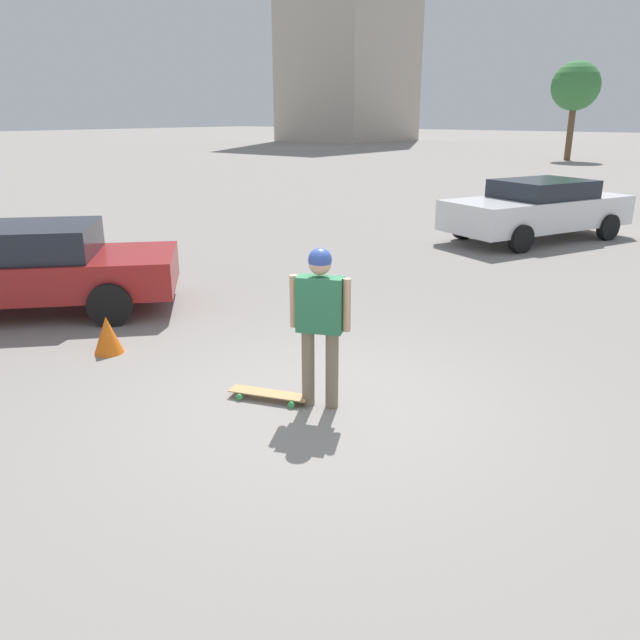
% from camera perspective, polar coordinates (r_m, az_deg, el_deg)
% --- Properties ---
extents(ground_plane, '(220.00, 220.00, 0.00)m').
position_cam_1_polar(ground_plane, '(6.63, -0.00, -7.80)').
color(ground_plane, gray).
extents(person, '(0.58, 0.37, 1.68)m').
position_cam_1_polar(person, '(6.25, -0.00, 0.68)').
color(person, '#7A6B56').
rests_on(person, ground_plane).
extents(skateboard, '(0.89, 0.47, 0.08)m').
position_cam_1_polar(skateboard, '(6.74, -4.70, -6.76)').
color(skateboard, tan).
rests_on(skateboard, ground_plane).
extents(car_parked_near, '(4.46, 4.59, 1.35)m').
position_cam_1_polar(car_parked_near, '(10.52, -25.76, 4.35)').
color(car_parked_near, maroon).
rests_on(car_parked_near, ground_plane).
extents(car_parked_far, '(3.50, 5.11, 1.43)m').
position_cam_1_polar(car_parked_far, '(16.13, 19.33, 9.60)').
color(car_parked_far, silver).
rests_on(car_parked_far, ground_plane).
extents(tree_distant, '(3.05, 3.05, 6.14)m').
position_cam_1_polar(tree_distant, '(45.49, 22.33, 19.12)').
color(tree_distant, brown).
rests_on(tree_distant, ground_plane).
extents(traffic_cone, '(0.37, 0.37, 0.49)m').
position_cam_1_polar(traffic_cone, '(8.39, -18.86, -1.29)').
color(traffic_cone, orange).
rests_on(traffic_cone, ground_plane).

